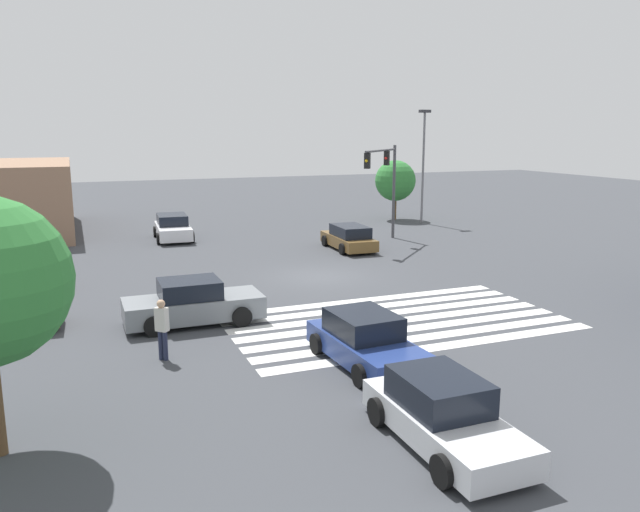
% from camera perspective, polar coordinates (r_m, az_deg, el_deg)
% --- Properties ---
extents(ground_plane, '(120.20, 120.20, 0.00)m').
position_cam_1_polar(ground_plane, '(28.51, 0.00, -1.90)').
color(ground_plane, '#3D3F44').
extents(crosswalk_markings, '(11.69, 6.30, 0.01)m').
position_cam_1_polar(crosswalk_markings, '(22.16, 6.97, -5.90)').
color(crosswalk_markings, silver).
rests_on(crosswalk_markings, ground_plane).
extents(traffic_signal_mast, '(3.90, 3.90, 5.69)m').
position_cam_1_polar(traffic_signal_mast, '(36.97, 6.05, 7.51)').
color(traffic_signal_mast, '#47474C').
rests_on(traffic_signal_mast, ground_plane).
extents(car_0, '(2.35, 4.56, 1.50)m').
position_cam_1_polar(car_0, '(39.15, -13.31, 2.53)').
color(car_0, silver).
rests_on(car_0, ground_plane).
extents(car_1, '(2.28, 4.46, 1.47)m').
position_cam_1_polar(car_1, '(17.99, 4.18, -7.76)').
color(car_1, navy).
rests_on(car_1, ground_plane).
extents(car_2, '(2.02, 4.35, 1.47)m').
position_cam_1_polar(car_2, '(13.87, 11.16, -14.00)').
color(car_2, silver).
rests_on(car_2, ground_plane).
extents(car_3, '(4.70, 2.15, 1.55)m').
position_cam_1_polar(car_3, '(21.98, -11.55, -4.28)').
color(car_3, gray).
rests_on(car_3, ground_plane).
extents(car_4, '(2.13, 4.48, 1.38)m').
position_cam_1_polar(car_4, '(34.88, 2.66, 1.67)').
color(car_4, brown).
rests_on(car_4, ground_plane).
extents(pedestrian, '(0.41, 0.41, 1.81)m').
position_cam_1_polar(pedestrian, '(18.67, -14.24, -6.23)').
color(pedestrian, '#232842').
rests_on(pedestrian, ground_plane).
extents(street_light_pole_a, '(0.80, 0.36, 7.96)m').
position_cam_1_polar(street_light_pole_a, '(45.12, 9.44, 9.01)').
color(street_light_pole_a, slate).
rests_on(street_light_pole_a, ground_plane).
extents(tree_corner_b, '(3.00, 3.00, 4.40)m').
position_cam_1_polar(tree_corner_b, '(46.77, 6.90, 6.85)').
color(tree_corner_b, brown).
rests_on(tree_corner_b, ground_plane).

